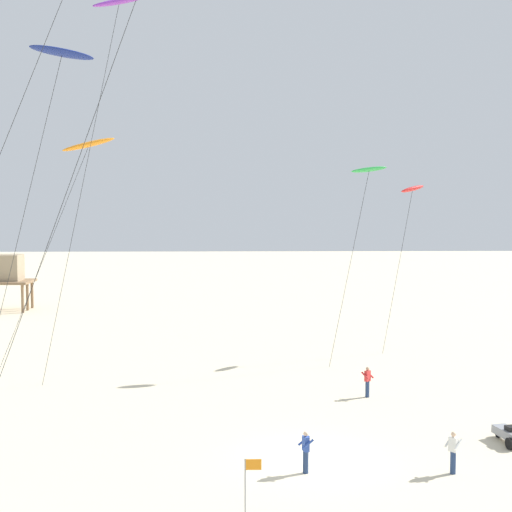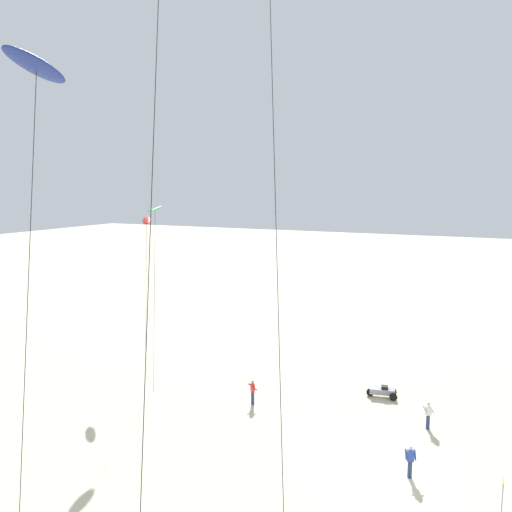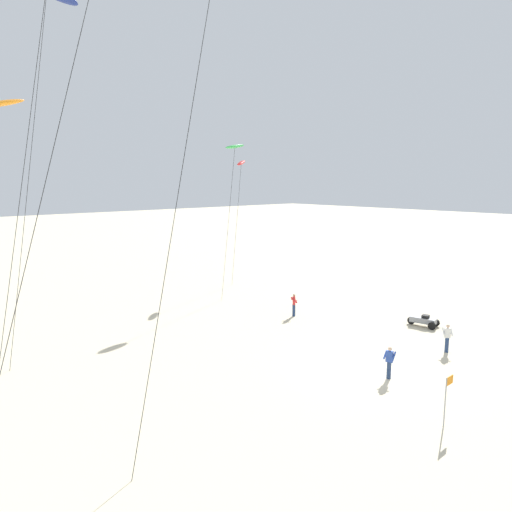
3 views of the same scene
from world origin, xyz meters
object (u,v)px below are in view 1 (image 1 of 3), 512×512
(beach_buggy, at_px, (510,434))
(stilt_house, at_px, (9,272))
(kite_purple, at_px, (118,5))
(kite_green, at_px, (369,171))
(kite_flyer_furthest, at_px, (306,451))
(kite_orange, at_px, (88,146))
(kite_flyer_middle, at_px, (453,451))
(kite_flyer_nearest, at_px, (367,381))
(kite_red, at_px, (412,190))
(marker_flag, at_px, (250,477))
(kite_navy, at_px, (61,55))

(beach_buggy, bearing_deg, stilt_house, 130.82)
(kite_purple, xyz_separation_m, stilt_house, (-15.63, 27.08, -18.49))
(kite_purple, bearing_deg, kite_green, 11.95)
(kite_purple, bearing_deg, kite_flyer_furthest, -59.00)
(kite_orange, distance_m, kite_flyer_middle, 29.62)
(kite_purple, bearing_deg, kite_flyer_nearest, -20.70)
(kite_red, xyz_separation_m, marker_flag, (-12.03, -27.22, -10.03))
(kite_flyer_middle, height_order, marker_flag, marker_flag)
(kite_green, xyz_separation_m, kite_navy, (-17.82, -8.43, 5.63))
(stilt_house, bearing_deg, kite_purple, -60.00)
(kite_green, height_order, beach_buggy, kite_green)
(kite_flyer_nearest, bearing_deg, marker_flag, -114.16)
(kite_purple, xyz_separation_m, kite_flyer_furthest, (9.69, -16.12, -21.41))
(kite_red, distance_m, stilt_house, 41.15)
(kite_flyer_middle, bearing_deg, kite_orange, 132.89)
(kite_purple, relative_size, marker_flag, 11.00)
(kite_navy, distance_m, kite_purple, 6.86)
(kite_green, distance_m, kite_purple, 18.68)
(kite_green, height_order, kite_flyer_nearest, kite_green)
(kite_red, height_order, marker_flag, kite_red)
(kite_green, xyz_separation_m, kite_orange, (-18.21, -0.28, 1.62))
(kite_green, height_order, kite_navy, kite_navy)
(kite_orange, xyz_separation_m, beach_buggy, (21.53, -16.00, -13.84))
(kite_orange, relative_size, kite_flyer_furthest, 8.96)
(kite_flyer_middle, xyz_separation_m, marker_flag, (-7.99, -3.87, 0.60))
(kite_navy, relative_size, kite_flyer_nearest, 11.32)
(kite_orange, bearing_deg, kite_flyer_nearest, -26.64)
(kite_purple, height_order, kite_flyer_middle, kite_purple)
(kite_green, xyz_separation_m, kite_flyer_furthest, (-5.96, -19.44, -11.76))
(kite_orange, height_order, marker_flag, kite_orange)
(kite_purple, xyz_separation_m, marker_flag, (7.43, -20.20, -20.81))
(kite_purple, distance_m, marker_flag, 29.94)
(kite_green, bearing_deg, kite_purple, -168.05)
(kite_navy, relative_size, kite_orange, 1.26)
(kite_red, distance_m, kite_flyer_nearest, 17.15)
(kite_flyer_furthest, distance_m, beach_buggy, 9.81)
(kite_orange, xyz_separation_m, kite_flyer_nearest, (16.67, -8.36, -13.38))
(kite_purple, distance_m, kite_flyer_middle, 31.03)
(kite_red, distance_m, beach_buggy, 22.87)
(kite_green, bearing_deg, kite_navy, -154.68)
(beach_buggy, xyz_separation_m, marker_flag, (-11.54, -7.23, 1.06))
(kite_flyer_nearest, relative_size, marker_flag, 0.80)
(kite_navy, relative_size, kite_flyer_middle, 11.32)
(kite_flyer_middle, bearing_deg, kite_flyer_nearest, 96.85)
(kite_flyer_middle, bearing_deg, kite_green, 89.35)
(kite_purple, relative_size, beach_buggy, 10.87)
(kite_purple, distance_m, kite_flyer_nearest, 26.18)
(kite_green, xyz_separation_m, marker_flag, (-8.22, -23.52, -11.16))
(stilt_house, bearing_deg, kite_flyer_middle, -54.42)
(kite_flyer_nearest, bearing_deg, kite_flyer_middle, -83.15)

